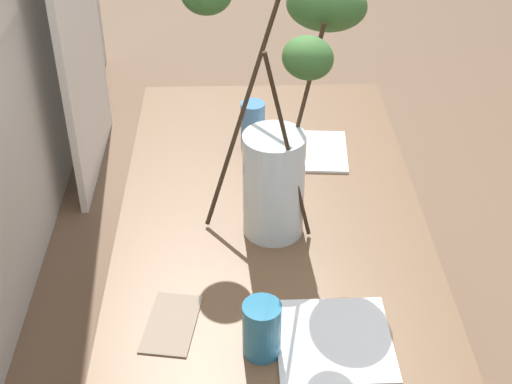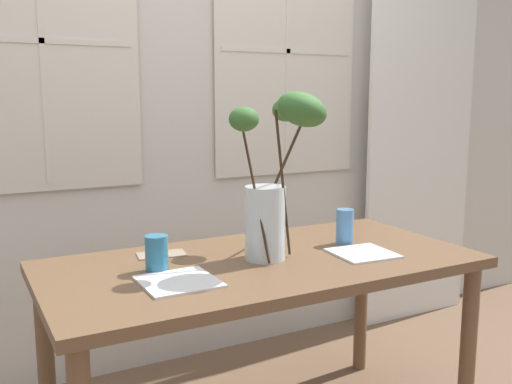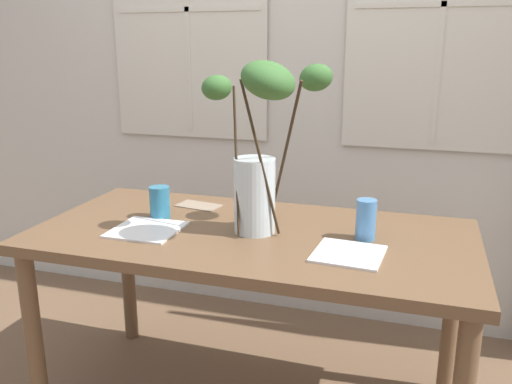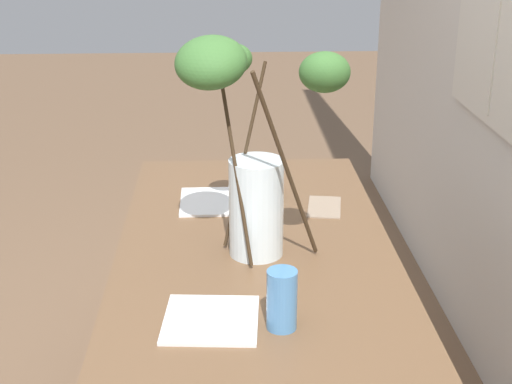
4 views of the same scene
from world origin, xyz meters
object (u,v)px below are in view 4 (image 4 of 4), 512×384
drinking_glass_blue_left (264,181)px  plate_square_right (211,320)px  drinking_glass_blue_right (282,300)px  plate_square_left (217,201)px  vase_with_branches (249,153)px  dining_table (256,279)px

drinking_glass_blue_left → plate_square_right: drinking_glass_blue_left is taller
drinking_glass_blue_left → plate_square_right: size_ratio=0.58×
drinking_glass_blue_right → plate_square_right: drinking_glass_blue_right is taller
drinking_glass_blue_left → plate_square_left: drinking_glass_blue_left is taller
vase_with_branches → plate_square_right: size_ratio=2.95×
dining_table → vase_with_branches: (0.04, -0.02, 0.39)m
drinking_glass_blue_left → plate_square_left: (0.02, -0.15, -0.06)m
vase_with_branches → plate_square_right: bearing=-17.4°
vase_with_branches → plate_square_right: 0.46m
drinking_glass_blue_right → plate_square_left: (-0.78, -0.15, -0.07)m
plate_square_left → plate_square_right: (0.74, -0.01, 0.00)m
drinking_glass_blue_left → drinking_glass_blue_right: drinking_glass_blue_right is taller
drinking_glass_blue_right → plate_square_right: 0.18m
dining_table → plate_square_left: size_ratio=6.65×
dining_table → drinking_glass_blue_right: size_ratio=11.04×
drinking_glass_blue_left → plate_square_left: 0.16m
vase_with_branches → plate_square_left: 0.52m
vase_with_branches → drinking_glass_blue_right: size_ratio=4.48×
drinking_glass_blue_left → drinking_glass_blue_right: size_ratio=0.87×
plate_square_right → drinking_glass_blue_right: bearing=78.1°
vase_with_branches → dining_table: bearing=155.8°
drinking_glass_blue_right → plate_square_left: bearing=-169.1°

